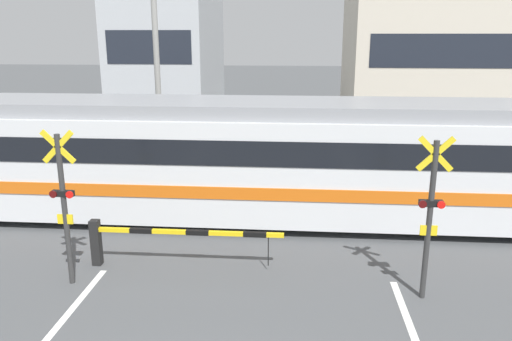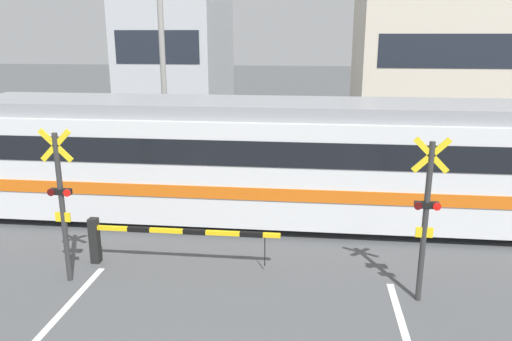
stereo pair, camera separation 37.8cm
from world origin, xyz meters
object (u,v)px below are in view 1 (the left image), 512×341
object	(u,v)px
crossing_signal_right	(430,212)
crossing_barrier_far	(330,167)
commuter_train	(282,158)
crossing_signal_left	(64,201)
pedestrian	(264,138)
crossing_barrier_near	(147,237)

from	to	relation	value
crossing_signal_right	crossing_barrier_far	bearing A→B (deg)	100.66
commuter_train	crossing_signal_left	size ratio (longest dim) A/B	5.34
crossing_signal_left	crossing_signal_right	bearing A→B (deg)	0.00
crossing_barrier_far	crossing_signal_left	xyz separation A→B (m)	(-5.78, -7.36, 1.09)
crossing_signal_right	pedestrian	size ratio (longest dim) A/B	1.99
pedestrian	crossing_signal_left	bearing A→B (deg)	-106.67
commuter_train	crossing_signal_right	xyz separation A→B (m)	(2.94, -4.15, 0.02)
commuter_train	crossing_barrier_near	size ratio (longest dim) A/B	4.05
crossing_barrier_near	crossing_signal_right	size ratio (longest dim) A/B	1.32
commuter_train	crossing_signal_right	size ratio (longest dim) A/B	5.34
commuter_train	crossing_signal_left	xyz separation A→B (m)	(-4.23, -4.15, 0.02)
crossing_signal_left	crossing_barrier_near	bearing A→B (deg)	32.52
pedestrian	commuter_train	bearing A→B (deg)	-81.98
crossing_barrier_near	commuter_train	bearing A→B (deg)	48.92
crossing_barrier_far	crossing_signal_left	distance (m)	9.42
crossing_barrier_near	crossing_barrier_far	bearing A→B (deg)	55.84
crossing_barrier_near	crossing_signal_right	world-z (taller)	crossing_signal_right
crossing_signal_right	pedestrian	distance (m)	11.63
crossing_signal_right	commuter_train	bearing A→B (deg)	125.31
crossing_signal_left	pedestrian	xyz separation A→B (m)	(3.27, 10.93, -0.86)
pedestrian	crossing_barrier_near	bearing A→B (deg)	-100.64
crossing_signal_left	commuter_train	bearing A→B (deg)	44.43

